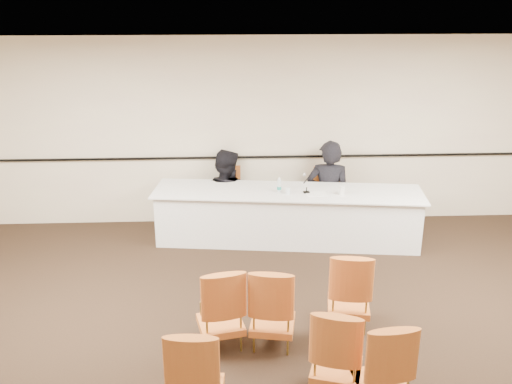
% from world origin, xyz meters
% --- Properties ---
extents(floor, '(10.00, 10.00, 0.00)m').
position_xyz_m(floor, '(0.00, 0.00, 0.00)').
color(floor, black).
rests_on(floor, ground).
extents(ceiling, '(10.00, 10.00, 0.00)m').
position_xyz_m(ceiling, '(0.00, 0.00, 3.00)').
color(ceiling, silver).
rests_on(ceiling, ground).
extents(wall_back, '(10.00, 0.04, 3.00)m').
position_xyz_m(wall_back, '(0.00, 4.00, 1.50)').
color(wall_back, '#F2E5BE').
rests_on(wall_back, ground).
extents(wall_rail, '(9.80, 0.04, 0.03)m').
position_xyz_m(wall_rail, '(0.00, 3.96, 1.10)').
color(wall_rail, black).
rests_on(wall_rail, wall_back).
extents(panel_table, '(4.10, 1.40, 0.80)m').
position_xyz_m(panel_table, '(0.22, 3.14, 0.40)').
color(panel_table, silver).
rests_on(panel_table, ground).
extents(panelist_main, '(0.78, 0.59, 1.93)m').
position_xyz_m(panelist_main, '(0.92, 3.64, 0.48)').
color(panelist_main, black).
rests_on(panelist_main, ground).
extents(panelist_main_chair, '(0.56, 0.56, 0.95)m').
position_xyz_m(panelist_main_chair, '(0.92, 3.64, 0.47)').
color(panelist_main_chair, '#C44E23').
rests_on(panelist_main_chair, ground).
extents(panelist_second, '(1.08, 0.99, 1.78)m').
position_xyz_m(panelist_second, '(-0.72, 3.84, 0.37)').
color(panelist_second, black).
rests_on(panelist_second, ground).
extents(panelist_second_chair, '(0.56, 0.56, 0.95)m').
position_xyz_m(panelist_second_chair, '(-0.72, 3.84, 0.47)').
color(panelist_second_chair, '#C44E23').
rests_on(panelist_second_chair, ground).
extents(papers, '(0.32, 0.24, 0.00)m').
position_xyz_m(papers, '(0.62, 2.98, 0.81)').
color(papers, white).
rests_on(papers, panel_table).
extents(microphone, '(0.12, 0.20, 0.27)m').
position_xyz_m(microphone, '(0.49, 3.05, 0.94)').
color(microphone, black).
rests_on(microphone, panel_table).
extents(water_bottle, '(0.08, 0.08, 0.22)m').
position_xyz_m(water_bottle, '(0.09, 3.10, 0.91)').
color(water_bottle, '#18877A').
rests_on(water_bottle, panel_table).
extents(drinking_glass, '(0.07, 0.07, 0.10)m').
position_xyz_m(drinking_glass, '(0.21, 3.00, 0.85)').
color(drinking_glass, silver).
rests_on(drinking_glass, panel_table).
extents(coffee_cup, '(0.11, 0.11, 0.14)m').
position_xyz_m(coffee_cup, '(0.99, 2.94, 0.87)').
color(coffee_cup, white).
rests_on(coffee_cup, panel_table).
extents(aud_chair_front_left, '(0.60, 0.60, 0.95)m').
position_xyz_m(aud_chair_front_left, '(-0.77, 0.46, 0.47)').
color(aud_chair_front_left, '#C44E23').
rests_on(aud_chair_front_left, ground).
extents(aud_chair_front_mid, '(0.58, 0.58, 0.95)m').
position_xyz_m(aud_chair_front_mid, '(-0.21, 0.44, 0.47)').
color(aud_chair_front_mid, '#C44E23').
rests_on(aud_chair_front_mid, ground).
extents(aud_chair_front_right, '(0.57, 0.57, 0.95)m').
position_xyz_m(aud_chair_front_right, '(0.68, 0.76, 0.47)').
color(aud_chair_front_right, '#C44E23').
rests_on(aud_chair_front_right, ground).
extents(aud_chair_back_left, '(0.54, 0.54, 0.95)m').
position_xyz_m(aud_chair_back_left, '(-0.97, -0.62, 0.47)').
color(aud_chair_back_left, '#C44E23').
rests_on(aud_chair_back_left, ground).
extents(aud_chair_back_mid, '(0.63, 0.63, 0.95)m').
position_xyz_m(aud_chair_back_mid, '(0.34, -0.37, 0.47)').
color(aud_chair_back_mid, '#C44E23').
rests_on(aud_chair_back_mid, ground).
extents(aud_chair_back_right, '(0.55, 0.55, 0.95)m').
position_xyz_m(aud_chair_back_right, '(0.70, -0.60, 0.47)').
color(aud_chair_back_right, '#C44E23').
rests_on(aud_chair_back_right, ground).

